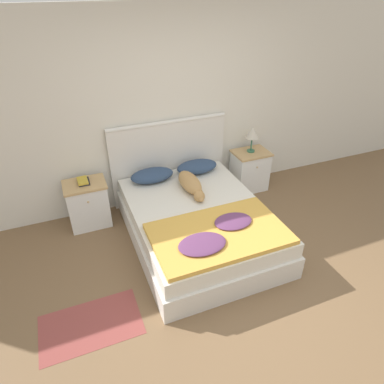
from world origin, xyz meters
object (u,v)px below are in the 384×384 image
bed (198,224)px  table_lamp (253,133)px  nightstand_left (88,204)px  dog (191,184)px  book_stack (83,181)px  pillow_left (152,175)px  pillow_right (197,167)px  nightstand_right (250,170)px

bed → table_lamp: size_ratio=5.44×
bed → nightstand_left: 1.44m
bed → table_lamp: table_lamp is taller
bed → dog: (0.07, 0.41, 0.33)m
nightstand_left → book_stack: 0.32m
pillow_left → table_lamp: bearing=1.4°
pillow_left → dog: size_ratio=0.76×
bed → dog: size_ratio=2.73×
pillow_left → pillow_right: size_ratio=1.00×
nightstand_right → table_lamp: (0.00, 0.02, 0.59)m
nightstand_left → table_lamp: bearing=0.5°
pillow_left → dog: (0.39, -0.40, 0.01)m
dog → table_lamp: size_ratio=1.99×
nightstand_left → nightstand_right: bearing=0.0°
pillow_right → dog: dog is taller
pillow_right → book_stack: bearing=178.5°
book_stack → table_lamp: (2.37, -0.00, 0.26)m
dog → table_lamp: (1.12, 0.44, 0.34)m
pillow_right → book_stack: book_stack is taller
bed → nightstand_left: bearing=145.1°
bed → table_lamp: bearing=35.7°
pillow_right → table_lamp: bearing=2.4°
nightstand_left → table_lamp: (2.36, 0.02, 0.59)m
pillow_left → book_stack: (-0.87, 0.04, 0.08)m
pillow_right → table_lamp: 0.93m
nightstand_left → dog: dog is taller
nightstand_right → nightstand_left: bearing=180.0°
bed → pillow_left: pillow_left is taller
nightstand_left → pillow_right: 1.52m
pillow_right → nightstand_left: bearing=179.5°
pillow_right → table_lamp: table_lamp is taller
nightstand_left → pillow_right: pillow_right is taller
nightstand_left → book_stack: (-0.00, 0.03, 0.32)m
pillow_left → table_lamp: table_lamp is taller
dog → nightstand_left: bearing=161.6°
dog → pillow_right: bearing=57.6°
bed → pillow_right: 0.93m
dog → book_stack: dog is taller
pillow_left → dog: bearing=-46.1°
pillow_right → book_stack: 1.51m
pillow_left → table_lamp: size_ratio=1.52×
pillow_right → dog: bearing=-122.4°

